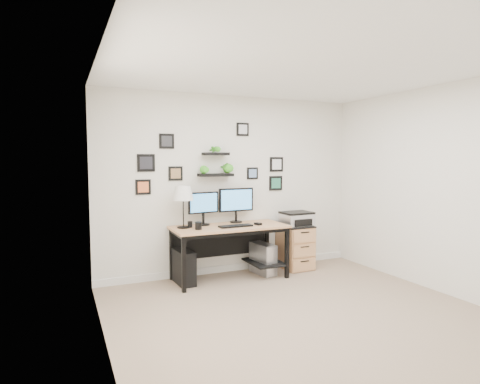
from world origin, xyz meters
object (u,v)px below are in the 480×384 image
pc_tower_black (184,267)px  pc_tower_grey (263,259)px  monitor_right (236,202)px  table_lamp (183,194)px  desk (231,234)px  monitor_left (203,206)px  printer (297,218)px  file_cabinet (295,247)px  mug (198,226)px

pc_tower_black → pc_tower_grey: pc_tower_black is taller
monitor_right → pc_tower_black: bearing=-168.5°
monitor_right → table_lamp: 0.85m
desk → monitor_right: 0.50m
monitor_left → pc_tower_black: bearing=-156.0°
printer → pc_tower_black: bearing=-179.2°
table_lamp → pc_tower_black: (-0.02, -0.05, -0.98)m
monitor_left → printer: (1.46, -0.13, -0.25)m
monitor_left → file_cabinet: size_ratio=0.70×
monitor_left → pc_tower_black: size_ratio=1.03×
desk → pc_tower_grey: (0.51, -0.01, -0.40)m
desk → mug: 0.57m
printer → file_cabinet: bearing=134.9°
printer → pc_tower_grey: bearing=-174.7°
desk → pc_tower_grey: size_ratio=3.38×
monitor_left → pc_tower_grey: (0.85, -0.18, -0.80)m
file_cabinet → monitor_right: bearing=171.8°
monitor_right → pc_tower_grey: (0.34, -0.20, -0.83)m
monitor_right → table_lamp: bearing=-171.6°
monitor_left → file_cabinet: 1.60m
mug → table_lamp: bearing=125.1°
desk → pc_tower_black: size_ratio=3.53×
desk → mug: (-0.52, -0.13, 0.17)m
table_lamp → pc_tower_grey: table_lamp is taller
mug → printer: (1.63, 0.18, -0.03)m
pc_tower_black → pc_tower_grey: 1.19m
printer → desk: bearing=-177.7°
monitor_left → monitor_right: 0.51m
monitor_left → printer: 1.48m
monitor_left → file_cabinet: monitor_left is taller
monitor_left → monitor_right: bearing=2.5°
monitor_right → printer: 1.00m
desk → printer: size_ratio=3.47×
desk → printer: (1.11, 0.05, 0.15)m
desk → monitor_right: monitor_right is taller
table_lamp → pc_tower_black: bearing=-108.2°
desk → monitor_right: size_ratio=2.93×
pc_tower_grey → pc_tower_black: bearing=178.5°
table_lamp → printer: size_ratio=1.23×
table_lamp → mug: bearing=-54.9°
monitor_right → file_cabinet: size_ratio=0.81×
monitor_left → mug: monitor_left is taller
file_cabinet → mug: bearing=-173.2°
file_cabinet → printer: size_ratio=1.45×
pc_tower_black → printer: bearing=-2.1°
monitor_left → mug: (-0.18, -0.30, -0.22)m
pc_tower_grey → printer: (0.60, 0.06, 0.55)m
desk → monitor_left: 0.55m
table_lamp → pc_tower_grey: 1.53m
table_lamp → printer: 1.83m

